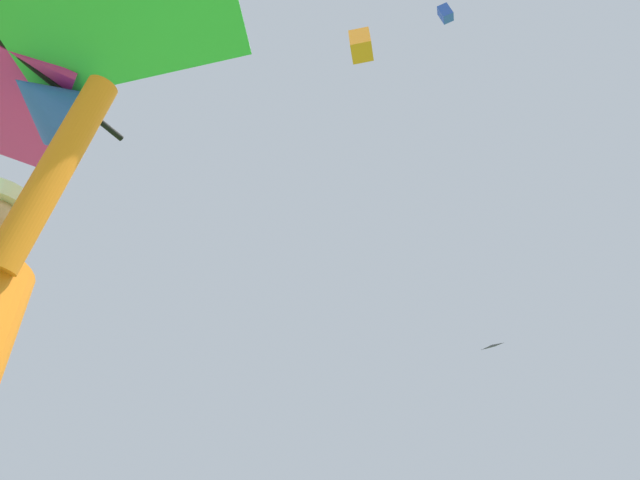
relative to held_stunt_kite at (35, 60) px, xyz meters
The scene contains 4 objects.
held_stunt_kite is the anchor object (origin of this frame).
distant_kite_black_mid_right 15.35m from the held_stunt_kite, 89.67° to the left, with size 0.56×0.56×0.27m.
distant_kite_blue_high_right 21.91m from the held_stunt_kite, 85.86° to the left, with size 0.61×0.56×0.79m.
distant_kite_orange_high_left 17.19m from the held_stunt_kite, 100.22° to the left, with size 0.90×0.98×1.22m.
Camera 1 is at (1.20, -1.16, 0.58)m, focal length 30.77 mm.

